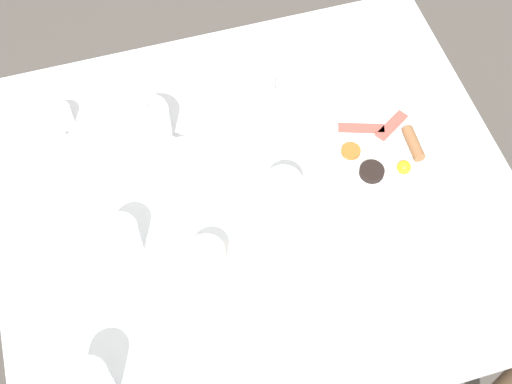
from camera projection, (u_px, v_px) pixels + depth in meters
The scene contains 12 objects.
ground_plane at pixel (256, 320), 2.21m from camera, with size 8.00×8.00×0.00m, color #4C4742.
table at pixel (256, 212), 1.63m from camera, with size 1.01×1.15×0.74m.
breakfast_plate at pixel (383, 152), 1.62m from camera, with size 0.28×0.28×0.04m.
teapot_near at pixel (147, 125), 1.61m from camera, with size 0.16×0.13×0.13m.
teacup_with_saucer_left at pixel (258, 91), 1.69m from camera, with size 0.13×0.13×0.07m.
teacup_with_saucer_right at pixel (206, 259), 1.46m from camera, with size 0.13×0.13×0.07m.
water_glass_tall at pixel (283, 192), 1.53m from camera, with size 0.08×0.08×0.09m.
water_glass_short at pixel (122, 240), 1.46m from camera, with size 0.08×0.08×0.10m.
creamer_jug at pixel (60, 117), 1.65m from camera, with size 0.08×0.06×0.05m.
fork_by_plate at pixel (254, 363), 1.38m from camera, with size 0.03×0.17×0.00m.
knife_by_plate at pixel (61, 217), 1.54m from camera, with size 0.09×0.21×0.00m.
spoon_for_tea at pixel (86, 314), 1.43m from camera, with size 0.12×0.10×0.00m.
Camera 1 is at (0.77, -0.23, 2.09)m, focal length 50.00 mm.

